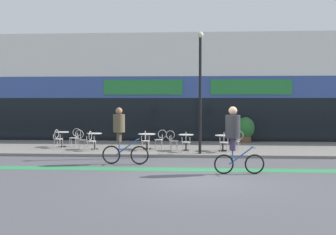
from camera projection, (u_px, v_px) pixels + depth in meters
name	position (u px, v px, depth m)	size (l,w,h in m)	color
ground_plane	(200.00, 180.00, 11.84)	(120.00, 120.00, 0.00)	#4C4C51
sidewalk_slab	(197.00, 148.00, 19.07)	(40.00, 5.50, 0.12)	slate
storefront_facade	(196.00, 89.00, 23.64)	(40.00, 4.06, 6.14)	silver
bike_lane_stripe	(199.00, 170.00, 13.54)	(36.00, 0.70, 0.01)	#2D844C
bistro_table_0	(62.00, 136.00, 19.19)	(0.63, 0.63, 0.73)	black
bistro_table_1	(95.00, 138.00, 18.18)	(0.66, 0.66, 0.75)	black
bistro_table_2	(147.00, 138.00, 18.30)	(0.79, 0.79, 0.71)	black
bistro_table_3	(186.00, 139.00, 17.76)	(0.68, 0.68, 0.73)	black
bistro_table_4	(223.00, 140.00, 17.66)	(0.70, 0.70, 0.70)	black
cafe_chair_0_near	(58.00, 137.00, 18.56)	(0.45, 0.60, 0.90)	#B7B2AD
cafe_chair_0_side	(75.00, 136.00, 19.15)	(0.58, 0.42, 0.90)	#B7B2AD
cafe_chair_1_near	(91.00, 140.00, 17.55)	(0.42, 0.59, 0.90)	#B7B2AD
cafe_chair_1_side	(81.00, 138.00, 18.22)	(0.59, 0.43, 0.90)	#B7B2AD
cafe_chair_2_near	(145.00, 139.00, 17.67)	(0.42, 0.59, 0.90)	#B7B2AD
cafe_chair_2_side	(160.00, 138.00, 18.27)	(0.59, 0.44, 0.90)	#B7B2AD
cafe_chair_3_near	(186.00, 141.00, 17.14)	(0.41, 0.58, 0.90)	#B7B2AD
cafe_chair_3_side	(172.00, 139.00, 17.81)	(0.60, 0.45, 0.90)	#B7B2AD
cafe_chair_4_near	(224.00, 141.00, 17.04)	(0.42, 0.59, 0.90)	#B7B2AD
cafe_chair_4_side	(237.00, 139.00, 17.63)	(0.59, 0.42, 0.90)	#B7B2AD
planter_pot	(245.00, 129.00, 21.12)	(0.98, 0.98, 1.37)	brown
lamp_post	(200.00, 84.00, 16.60)	(0.26, 0.26, 5.16)	black
cyclist_0	(121.00, 132.00, 14.68)	(1.78, 0.51, 2.13)	black
cyclist_1	(234.00, 133.00, 12.70)	(1.65, 0.56, 2.20)	black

